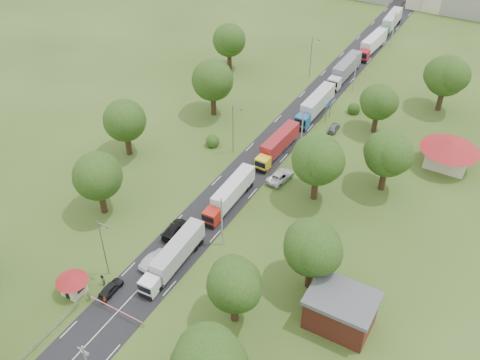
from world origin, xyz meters
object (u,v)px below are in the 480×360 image
Objects in this scene: info_sign at (329,106)px; pedestrian_near at (105,300)px; truck_0 at (174,256)px; guard_booth at (72,282)px; boom_barrier at (107,305)px; car_lane_front at (111,288)px; car_lane_mid at (154,260)px.

pedestrian_near is at bearing -97.08° from info_sign.
info_sign is at bearing 86.07° from truck_0.
truck_0 is (9.03, 10.93, -0.15)m from guard_booth.
guard_booth is at bearing 166.99° from pedestrian_near.
guard_booth is at bearing -179.99° from boom_barrier.
car_lane_front is 0.81× the size of car_lane_mid.
pedestrian_near reaches higher than car_lane_front.
boom_barrier is at bearing 121.07° from car_lane_front.
truck_0 is at bearing -93.93° from info_sign.
car_lane_mid is 2.89× the size of pedestrian_near.
boom_barrier is at bearing -49.81° from pedestrian_near.
pedestrian_near reaches higher than boom_barrier.
truck_0 is 8.14× the size of pedestrian_near.
truck_0 is 2.82× the size of car_lane_mid.
guard_booth reaches higher than car_lane_mid.
info_sign reaches higher than boom_barrier.
info_sign is 1.03× the size of car_lane_front.
pedestrian_near is (-7.39, -59.50, -2.16)m from info_sign.
truck_0 reaches higher than car_lane_mid.
info_sign is at bearing 64.20° from pedestrian_near.
car_lane_front is at bearing 79.22° from car_lane_mid.
truck_0 is at bearing 50.44° from guard_booth.
boom_barrier is 5.98m from guard_booth.
car_lane_front is 7.30m from car_lane_mid.
info_sign reaches higher than pedestrian_near.
truck_0 is at bearing -120.81° from car_lane_front.
car_lane_mid is at bearing 57.41° from guard_booth.
car_lane_front is (-8.20, -57.32, -2.33)m from info_sign.
guard_booth is 14.18m from truck_0.
boom_barrier is 2.10× the size of guard_booth.
pedestrian_near is (-4.02, -10.43, -1.17)m from truck_0.
info_sign reaches higher than truck_0.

